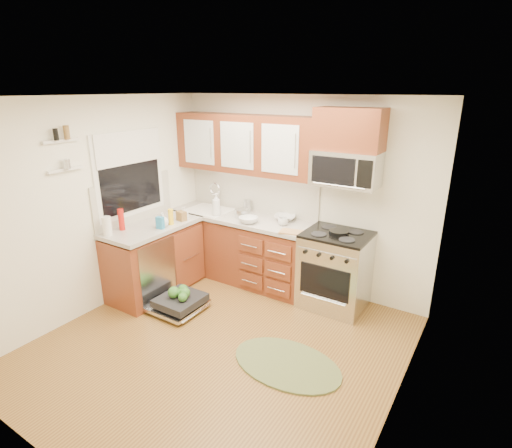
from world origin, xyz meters
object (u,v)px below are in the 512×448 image
Objects in this scene: sink at (209,218)px; paper_towel_roll at (107,226)px; upper_cabinets at (245,144)px; bowl_a at (285,218)px; dishwasher at (178,303)px; bowl_b at (248,220)px; microwave at (346,169)px; stock_pot at (242,214)px; cup at (283,222)px; rug at (287,364)px; skillet at (339,232)px; cutting_board at (291,232)px; range at (335,270)px.

paper_towel_roll reaches higher than sink.
upper_cabinets is 7.46× the size of bowl_a.
dishwasher is 1.35m from bowl_b.
microwave is 1.23× the size of sink.
cup is (0.61, 0.02, -0.01)m from stock_pot.
rug is 4.87× the size of paper_towel_roll.
stock_pot is at bearing -3.25° from sink.
bowl_a is at bearing 112.22° from cup.
skillet is (1.56, 1.12, 0.87)m from dishwasher.
cutting_board is (-0.56, 1.11, 0.92)m from rug.
rug is 1.96m from bowl_a.
sink is (-0.52, -0.16, -1.07)m from upper_cabinets.
bowl_b is (-1.14, -0.30, -0.74)m from microwave.
upper_cabinets is 8.97× the size of paper_towel_roll.
sink is at bearing 109.20° from dishwasher.
bowl_a reaches higher than range.
cutting_board is 0.64m from bowl_b.
rug is 1.55m from cutting_board.
stock_pot is 1.70m from paper_towel_roll.
skillet is 1.21× the size of stock_pot.
bowl_a is (-0.80, 0.17, 0.48)m from range.
skillet is 0.85× the size of bowl_a.
microwave is 0.74m from skillet.
skillet is 1.84× the size of cup.
stock_pot is 0.85m from cutting_board.
bowl_a is 0.21m from cup.
bowl_a is at bearing 60.23° from dishwasher.
rug is 2.56m from paper_towel_roll.
paper_towel_roll is at bearing -103.66° from sink.
range is at bearing 36.27° from dishwasher.
upper_cabinets is 2.93× the size of dishwasher.
microwave is at bearing -1.02° from upper_cabinets.
skillet is (1.43, -0.15, -0.90)m from upper_cabinets.
upper_cabinets is 0.91m from stock_pot.
microwave reaches higher than cutting_board.
microwave reaches higher than skillet.
sink is (-1.93, -0.13, -0.90)m from microwave.
stock_pot is at bearing 137.45° from rug.
cup is (0.42, 0.15, 0.01)m from bowl_b.
sink is 1.23m from cup.
rug is at bearing -33.37° from sink.
range is (1.41, -0.15, -1.40)m from upper_cabinets.
cup reaches higher than rug.
upper_cabinets is 1.35m from cutting_board.
paper_towel_roll is (-0.35, -1.44, 0.24)m from sink.
rug is at bearing -88.24° from skillet.
stock_pot reaches higher than rug.
paper_towel_roll is (-0.74, -0.32, 0.94)m from dishwasher.
stock_pot is 0.61m from cup.
bowl_a reaches higher than cutting_board.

